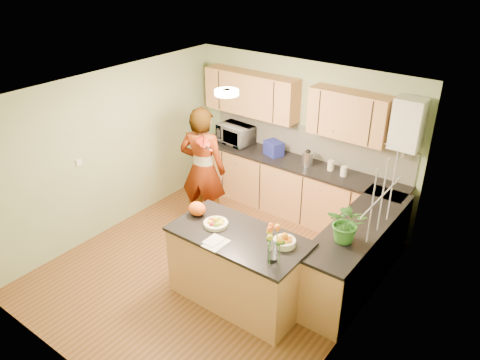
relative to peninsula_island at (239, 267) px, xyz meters
The scene contains 28 objects.
floor 0.86m from the peninsula_island, 153.98° to the left, with size 4.50×4.50×0.00m, color brown.
ceiling 2.14m from the peninsula_island, 153.98° to the left, with size 4.00×4.50×0.02m, color white.
wall_back 2.75m from the peninsula_island, 104.05° to the left, with size 4.00×0.02×2.50m, color #8F9E71.
wall_front 2.18m from the peninsula_island, 108.33° to the right, with size 4.00×0.02×2.50m, color #8F9E71.
wall_left 2.77m from the peninsula_island, behind, with size 0.02×4.50×2.50m, color #8F9E71.
wall_right 1.59m from the peninsula_island, 12.99° to the left, with size 0.02×4.50×2.50m, color #8F9E71.
back_counter 2.33m from the peninsula_island, 103.46° to the left, with size 3.64×0.62×0.94m.
right_counter 1.57m from the peninsula_island, 47.72° to the left, with size 0.62×2.24×0.94m.
splashback 2.70m from the peninsula_island, 102.00° to the left, with size 3.60×0.02×0.52m, color silver.
upper_cabinets 2.87m from the peninsula_island, 108.86° to the left, with size 3.20×0.34×0.70m.
boiler 2.98m from the peninsula_island, 66.23° to the left, with size 0.40×0.30×0.86m.
window_right 1.95m from the peninsula_island, 34.06° to the left, with size 0.01×1.30×1.05m.
light_switch 2.76m from the peninsula_island, behind, with size 0.02×0.09×0.09m, color white.
ceiling_lamp 2.16m from the peninsula_island, 136.30° to the left, with size 0.30×0.30×0.07m.
peninsula_island is the anchor object (origin of this frame).
fruit_dish 0.63m from the peninsula_island, behind, with size 0.30×0.30×0.11m.
orange_bowl 0.79m from the peninsula_island, 15.26° to the left, with size 0.26×0.26×0.15m.
flower_vase 1.03m from the peninsula_island, 16.70° to the right, with size 0.27×0.27×0.50m.
orange_bag 0.91m from the peninsula_island, behind, with size 0.24×0.20×0.18m, color #E55712.
papers 0.58m from the peninsula_island, 108.43° to the right, with size 0.22×0.29×0.01m, color white.
violinist 1.87m from the peninsula_island, 144.56° to the left, with size 0.73×0.48×2.00m, color #E5B48C.
violin 1.88m from the peninsula_island, 146.96° to the left, with size 0.66×0.27×0.13m, color #531105, non-canonical shape.
microwave 2.98m from the peninsula_island, 128.15° to the left, with size 0.60×0.40×0.33m, color white.
blue_box 2.54m from the peninsula_island, 113.50° to the left, with size 0.30×0.22×0.24m, color navy.
kettle 2.35m from the peninsula_island, 98.58° to the left, with size 0.17×0.17×0.31m.
jar_cream 2.37m from the peninsula_island, 89.09° to the left, with size 0.10×0.10×0.16m, color #EFE6BF.
jar_white 2.33m from the peninsula_island, 82.88° to the left, with size 0.10×0.10×0.15m, color white.
potted_plant 1.45m from the peninsula_island, 33.42° to the left, with size 0.46×0.39×0.51m, color #347828.
Camera 1 is at (3.46, -4.04, 4.12)m, focal length 35.00 mm.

